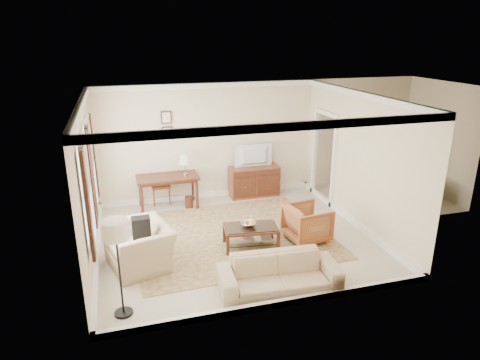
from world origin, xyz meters
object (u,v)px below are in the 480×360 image
coffee_table (251,231)px  club_armchair (139,240)px  sideboard (254,181)px  striped_armchair (307,221)px  sofa (279,269)px  writing_desk (168,181)px  tv (255,149)px

coffee_table → club_armchair: bearing=-176.7°
sideboard → striped_armchair: bearing=-84.7°
coffee_table → sofa: (-0.00, -1.55, 0.05)m
coffee_table → striped_armchair: striped_armchair is taller
sofa → coffee_table: bearing=94.1°
writing_desk → sofa: (1.29, -4.05, -0.30)m
striped_armchair → tv: bearing=-1.8°
writing_desk → sideboard: writing_desk is taller
tv → striped_armchair: tv is taller
coffee_table → striped_armchair: bearing=-1.3°
sideboard → sofa: size_ratio=0.64×
striped_armchair → sofa: bearing=134.8°
writing_desk → tv: (2.23, 0.17, 0.57)m
writing_desk → sideboard: bearing=4.8°
coffee_table → club_armchair: size_ratio=0.94×
sideboard → striped_armchair: size_ratio=1.56×
writing_desk → coffee_table: (1.30, -2.50, -0.35)m
tv → coffee_table: size_ratio=0.84×
coffee_table → club_armchair: club_armchair is taller
sofa → club_armchair: bearing=150.4°
sofa → tv: bearing=81.7°
tv → coffee_table: bearing=70.7°
striped_armchair → coffee_table: bearing=81.5°
writing_desk → tv: bearing=4.3°
coffee_table → sofa: 1.55m
writing_desk → coffee_table: 2.83m
writing_desk → club_armchair: bearing=-107.7°
sideboard → club_armchair: bearing=-137.5°
striped_armchair → club_armchair: 3.32m
sideboard → coffee_table: (-0.93, -2.68, -0.06)m
coffee_table → sideboard: bearing=70.8°
writing_desk → tv: size_ratio=1.56×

